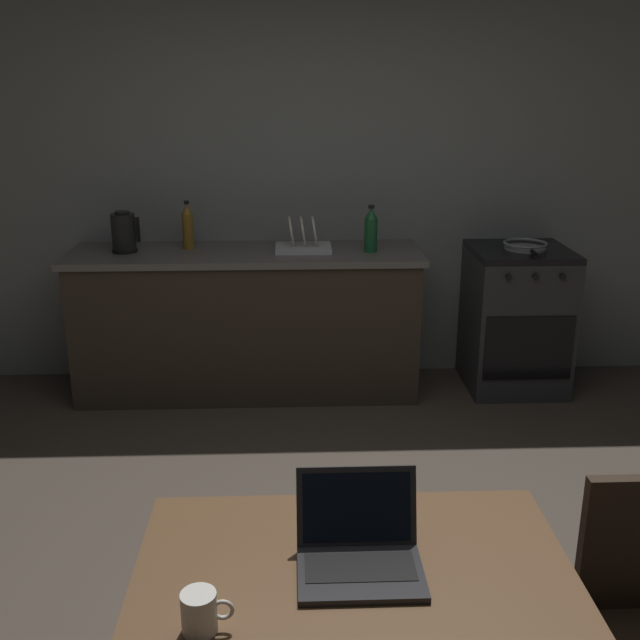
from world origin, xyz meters
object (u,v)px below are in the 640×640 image
at_px(laptop, 359,551).
at_px(bottle_b, 188,226).
at_px(electric_kettle, 124,233).
at_px(bottle, 371,230).
at_px(dish_rack, 303,243).
at_px(stove_oven, 516,319).
at_px(frying_pan, 526,246).
at_px(dining_table, 356,609).
at_px(coffee_mug, 200,612).

xyz_separation_m(laptop, bottle_b, (-0.80, 2.94, 0.29)).
distance_m(electric_kettle, bottle, 1.49).
distance_m(laptop, dish_rack, 2.86).
relative_size(stove_oven, laptop, 2.86).
xyz_separation_m(bottle, frying_pan, (0.96, 0.02, -0.11)).
xyz_separation_m(laptop, frying_pan, (1.28, 2.83, 0.17)).
relative_size(dining_table, dish_rack, 3.34).
bearing_deg(dish_rack, dining_table, -88.51).
height_order(dining_table, dish_rack, dish_rack).
bearing_deg(coffee_mug, electric_kettle, 104.41).
xyz_separation_m(bottle, bottle_b, (-1.12, 0.13, 0.01)).
bearing_deg(dining_table, dish_rack, 91.49).
relative_size(bottle, bottle_b, 0.96).
height_order(laptop, dish_rack, dish_rack).
distance_m(laptop, coffee_mug, 0.44).
bearing_deg(bottle, laptop, -96.48).
bearing_deg(laptop, stove_oven, 52.69).
bearing_deg(stove_oven, laptop, -113.92).
bearing_deg(frying_pan, coffee_mug, -118.61).
bearing_deg(coffee_mug, bottle, 76.96).
bearing_deg(dining_table, frying_pan, 65.96).
relative_size(electric_kettle, frying_pan, 0.56).
xyz_separation_m(dining_table, electric_kettle, (-1.16, 2.93, 0.38)).
height_order(electric_kettle, dish_rack, electric_kettle).
distance_m(stove_oven, dining_table, 3.20).
relative_size(electric_kettle, dish_rack, 0.73).
relative_size(frying_pan, bottle_b, 1.49).
height_order(coffee_mug, dish_rack, dish_rack).
height_order(stove_oven, electric_kettle, electric_kettle).
bearing_deg(dining_table, coffee_mug, -158.18).
xyz_separation_m(frying_pan, dish_rack, (-1.37, 0.03, 0.02)).
height_order(stove_oven, bottle, bottle).
distance_m(frying_pan, coffee_mug, 3.48).
height_order(laptop, coffee_mug, laptop).
bearing_deg(bottle, dish_rack, 173.02).
bearing_deg(coffee_mug, bottle_b, 97.50).
distance_m(stove_oven, dish_rack, 1.45).
relative_size(dining_table, bottle, 3.99).
height_order(stove_oven, bottle_b, bottle_b).
relative_size(bottle, dish_rack, 0.84).
bearing_deg(frying_pan, dish_rack, 178.84).
distance_m(stove_oven, coffee_mug, 3.51).
distance_m(dining_table, bottle_b, 3.14).
xyz_separation_m(laptop, electric_kettle, (-1.17, 2.86, 0.26)).
relative_size(stove_oven, bottle, 3.22).
bearing_deg(laptop, dish_rack, 78.41).
bearing_deg(bottle_b, electric_kettle, -167.97).
xyz_separation_m(stove_oven, coffee_mug, (-1.65, -3.08, 0.32)).
bearing_deg(stove_oven, coffee_mug, -118.19).
xyz_separation_m(dining_table, bottle, (0.33, 2.88, 0.40)).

